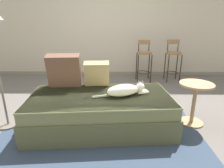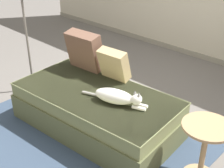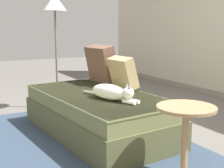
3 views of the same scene
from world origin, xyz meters
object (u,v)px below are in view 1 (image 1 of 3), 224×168
(bar_stool_near_window, at_px, (144,58))
(bar_stool_by_doorway, at_px, (173,58))
(throw_pillow_middle, at_px, (97,74))
(throw_pillow_corner, at_px, (64,71))
(cat, at_px, (125,90))
(side_table, at_px, (195,98))
(couch, at_px, (101,111))

(bar_stool_near_window, height_order, bar_stool_by_doorway, bar_stool_by_doorway)
(throw_pillow_middle, bearing_deg, bar_stool_by_doorway, 46.77)
(throw_pillow_corner, relative_size, bar_stool_by_doorway, 0.50)
(throw_pillow_middle, height_order, bar_stool_near_window, bar_stool_near_window)
(throw_pillow_corner, relative_size, bar_stool_near_window, 0.50)
(cat, relative_size, bar_stool_by_doorway, 0.76)
(bar_stool_near_window, distance_m, side_table, 2.03)
(throw_pillow_middle, bearing_deg, side_table, -11.19)
(couch, relative_size, throw_pillow_corner, 3.97)
(throw_pillow_middle, bearing_deg, cat, -43.27)
(bar_stool_by_doorway, bearing_deg, cat, -120.32)
(throw_pillow_corner, bearing_deg, bar_stool_by_doorway, 40.28)
(cat, xyz_separation_m, side_table, (0.95, 0.11, -0.15))
(throw_pillow_corner, bearing_deg, side_table, -7.21)
(throw_pillow_corner, bearing_deg, cat, -21.41)
(throw_pillow_corner, distance_m, side_table, 1.84)
(cat, distance_m, bar_stool_by_doorway, 2.43)
(side_table, bearing_deg, bar_stool_by_doorway, 82.00)
(side_table, bearing_deg, couch, -175.32)
(bar_stool_by_doorway, bearing_deg, throw_pillow_middle, -133.23)
(couch, height_order, cat, cat)
(throw_pillow_corner, xyz_separation_m, bar_stool_by_doorway, (2.08, 1.76, -0.14))
(throw_pillow_middle, height_order, cat, throw_pillow_middle)
(couch, height_order, bar_stool_by_doorway, bar_stool_by_doorway)
(cat, bearing_deg, throw_pillow_middle, 136.73)
(bar_stool_near_window, relative_size, bar_stool_by_doorway, 0.99)
(bar_stool_by_doorway, xyz_separation_m, side_table, (-0.28, -1.99, -0.17))
(couch, relative_size, cat, 2.62)
(side_table, bearing_deg, throw_pillow_corner, 172.79)
(throw_pillow_corner, xyz_separation_m, throw_pillow_middle, (0.46, 0.04, -0.05))
(couch, height_order, side_table, side_table)
(throw_pillow_middle, distance_m, bar_stool_near_window, 1.97)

